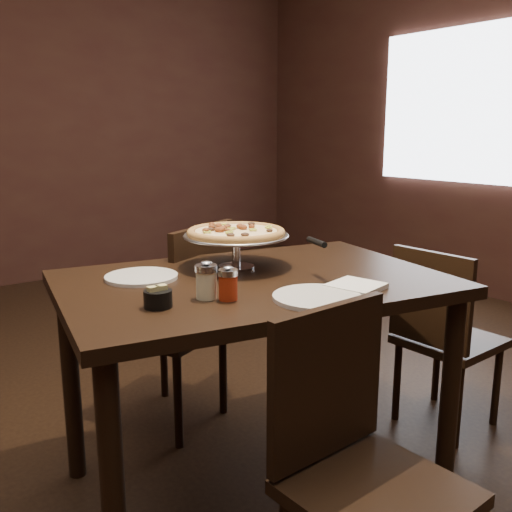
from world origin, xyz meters
TOP-DOWN VIEW (x-y plane):
  - room at (0.06, 0.03)m, footprint 6.04×7.04m
  - dining_table at (-0.00, -0.06)m, footprint 1.44×1.10m
  - pizza_stand at (0.04, 0.10)m, footprint 0.39×0.39m
  - parmesan_shaker at (-0.26, -0.17)m, footprint 0.07×0.07m
  - pepper_flake_shaker at (-0.22, -0.22)m, footprint 0.06×0.06m
  - packet_caddy at (-0.42, -0.16)m, footprint 0.08×0.08m
  - napkin_stack at (0.18, -0.37)m, footprint 0.19×0.19m
  - plate_left at (-0.31, 0.17)m, footprint 0.25×0.25m
  - plate_near at (-0.00, -0.38)m, footprint 0.27×0.27m
  - serving_spatula at (0.16, -0.20)m, footprint 0.16×0.16m
  - chair_far at (0.03, 0.51)m, footprint 0.57×0.57m
  - chair_near at (-0.13, -0.69)m, footprint 0.42×0.42m
  - chair_side at (0.92, -0.20)m, footprint 0.39×0.39m

SIDE VIEW (x-z plane):
  - chair_side at x=0.92m, z-range 0.04..0.86m
  - chair_near at x=-0.13m, z-range 0.04..0.90m
  - chair_far at x=0.03m, z-range 0.04..0.97m
  - dining_table at x=0.00m, z-range 0.30..1.11m
  - plate_left at x=-0.31m, z-range 0.81..0.82m
  - plate_near at x=0.00m, z-range 0.81..0.82m
  - napkin_stack at x=0.18m, z-range 0.81..0.83m
  - packet_caddy at x=-0.42m, z-range 0.81..0.87m
  - pepper_flake_shaker at x=-0.22m, z-range 0.81..0.91m
  - parmesan_shaker at x=-0.26m, z-range 0.81..0.92m
  - serving_spatula at x=0.16m, z-range 0.92..0.95m
  - pizza_stand at x=0.04m, z-range 0.86..1.02m
  - room at x=0.06m, z-range -0.02..2.82m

